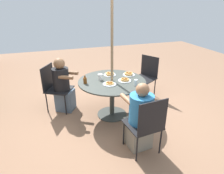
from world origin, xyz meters
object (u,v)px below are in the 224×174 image
at_px(diner_south, 139,119).
at_px(pancake_plate_a, 110,84).
at_px(patio_chair_north, 146,74).
at_px(drinking_glass_a, 136,83).
at_px(diner_east, 63,87).
at_px(pancake_plate_c, 125,80).
at_px(syrup_bottle, 85,80).
at_px(patio_table, 112,87).
at_px(patio_chair_east, 54,85).
at_px(pancake_plate_d, 129,74).
at_px(pancake_plate_b, 110,74).
at_px(patio_chair_south, 147,123).
at_px(coffee_cup, 100,77).

xyz_separation_m(diner_south, pancake_plate_a, (0.85, 0.20, 0.26)).
height_order(patio_chair_north, drinking_glass_a, patio_chair_north).
distance_m(diner_east, drinking_glass_a, 1.50).
relative_size(pancake_plate_c, syrup_bottle, 1.60).
relative_size(patio_table, patio_chair_east, 1.35).
relative_size(pancake_plate_c, pancake_plate_d, 1.00).
bearing_deg(patio_table, pancake_plate_a, 148.35).
height_order(diner_east, syrup_bottle, diner_east).
relative_size(pancake_plate_d, drinking_glass_a, 2.22).
xyz_separation_m(patio_chair_north, pancake_plate_b, (-0.31, 0.99, 0.23)).
height_order(diner_east, pancake_plate_d, diner_east).
relative_size(patio_chair_south, syrup_bottle, 6.24).
xyz_separation_m(patio_chair_north, drinking_glass_a, (-0.95, 0.71, 0.26)).
distance_m(patio_table, pancake_plate_d, 0.47).
height_order(pancake_plate_c, coffee_cup, coffee_cup).
distance_m(patio_chair_north, diner_south, 1.86).
bearing_deg(patio_table, syrup_bottle, 86.35).
bearing_deg(coffee_cup, drinking_glass_a, -130.74).
xyz_separation_m(pancake_plate_d, drinking_glass_a, (-0.52, 0.08, 0.03)).
height_order(diner_south, syrup_bottle, diner_south).
distance_m(diner_south, pancake_plate_c, 0.96).
distance_m(diner_south, pancake_plate_a, 0.91).
xyz_separation_m(diner_east, pancake_plate_b, (-0.22, -0.92, 0.24)).
bearing_deg(pancake_plate_d, coffee_cup, 96.25).
bearing_deg(pancake_plate_c, syrup_bottle, 80.60).
height_order(patio_chair_east, pancake_plate_d, patio_chair_east).
bearing_deg(patio_table, pancake_plate_c, -111.70).
distance_m(patio_chair_east, coffee_cup, 1.01).
height_order(patio_chair_north, diner_south, diner_south).
bearing_deg(syrup_bottle, diner_east, 37.81).
bearing_deg(patio_chair_north, pancake_plate_c, 100.03).
xyz_separation_m(patio_chair_east, coffee_cup, (-0.49, -0.84, 0.26)).
distance_m(pancake_plate_a, pancake_plate_d, 0.61).
bearing_deg(syrup_bottle, pancake_plate_c, -99.40).
bearing_deg(syrup_bottle, pancake_plate_d, -80.91).
height_order(patio_chair_south, syrup_bottle, patio_chair_south).
xyz_separation_m(patio_chair_north, patio_chair_east, (0.00, 2.07, 0.00)).
distance_m(patio_chair_south, pancake_plate_c, 1.13).
bearing_deg(patio_table, patio_chair_south, -174.06).
distance_m(diner_east, patio_chair_south, 1.98).
bearing_deg(pancake_plate_c, diner_east, 61.27).
bearing_deg(pancake_plate_a, patio_chair_east, 50.97).
bearing_deg(diner_east, syrup_bottle, 68.18).
bearing_deg(patio_chair_south, syrup_bottle, 111.14).
bearing_deg(syrup_bottle, pancake_plate_a, -114.70).
relative_size(patio_chair_south, coffee_cup, 8.32).
bearing_deg(drinking_glass_a, pancake_plate_a, 66.19).
height_order(patio_chair_north, coffee_cup, patio_chair_north).
distance_m(pancake_plate_a, pancake_plate_c, 0.32).
xyz_separation_m(diner_east, drinking_glass_a, (-0.86, -1.20, 0.28)).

